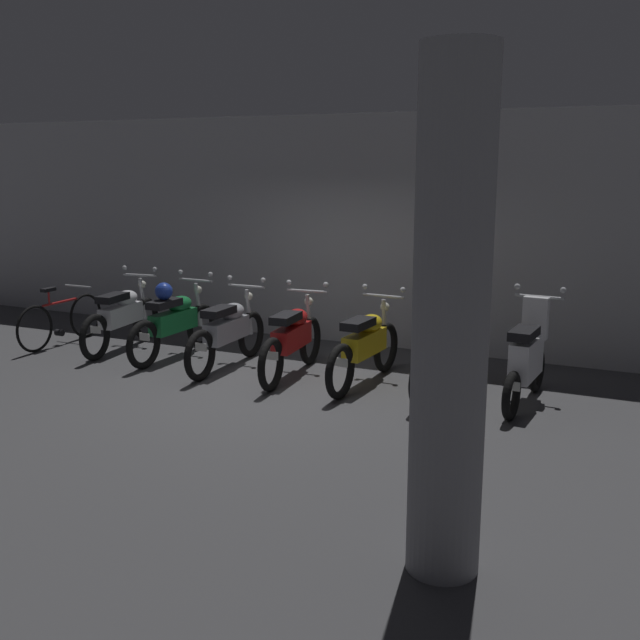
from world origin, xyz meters
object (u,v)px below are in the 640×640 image
object	(u,v)px
motorbike_slot_0	(122,316)
motorbike_slot_1	(174,320)
motorbike_slot_4	(365,345)
support_pillar	(450,323)
motorbike_slot_6	(527,358)
bicycle	(61,321)
motorbike_slot_5	(444,352)
motorbike_slot_2	(228,331)
motorbike_slot_3	(293,338)

from	to	relation	value
motorbike_slot_0	motorbike_slot_1	size ratio (longest dim) A/B	1.00
motorbike_slot_1	motorbike_slot_4	distance (m)	2.88
motorbike_slot_1	support_pillar	size ratio (longest dim) A/B	0.58
motorbike_slot_6	bicycle	xyz separation A→B (m)	(-6.78, -0.03, -0.17)
bicycle	motorbike_slot_1	bearing A→B (deg)	2.22
motorbike_slot_0	motorbike_slot_5	xyz separation A→B (m)	(4.80, -0.09, 0.00)
motorbike_slot_0	motorbike_slot_2	size ratio (longest dim) A/B	1.00
motorbike_slot_5	motorbike_slot_1	bearing A→B (deg)	179.70
motorbike_slot_0	motorbike_slot_3	distance (m)	2.88
motorbike_slot_1	support_pillar	xyz separation A→B (m)	(4.90, -3.83, 1.15)
motorbike_slot_0	motorbike_slot_4	xyz separation A→B (m)	(3.84, -0.15, 0.00)
motorbike_slot_0	bicycle	bearing A→B (deg)	-171.65
motorbike_slot_5	motorbike_slot_6	xyz separation A→B (m)	(0.96, -0.02, 0.04)
motorbike_slot_1	motorbike_slot_6	size ratio (longest dim) A/B	1.16
motorbike_slot_2	motorbike_slot_6	world-z (taller)	motorbike_slot_6
motorbike_slot_0	support_pillar	world-z (taller)	support_pillar
motorbike_slot_1	motorbike_slot_4	size ratio (longest dim) A/B	1.00
motorbike_slot_4	support_pillar	bearing A→B (deg)	-61.65
motorbike_slot_0	support_pillar	bearing A→B (deg)	-33.64
motorbike_slot_1	motorbike_slot_2	xyz separation A→B (m)	(0.96, -0.14, -0.04)
motorbike_slot_1	motorbike_slot_3	xyz separation A→B (m)	(1.91, -0.14, -0.04)
support_pillar	bicycle	bearing A→B (deg)	151.44
motorbike_slot_0	motorbike_slot_6	distance (m)	5.76
motorbike_slot_1	motorbike_slot_3	bearing A→B (deg)	-4.30
motorbike_slot_0	motorbike_slot_3	size ratio (longest dim) A/B	1.00
motorbike_slot_5	support_pillar	size ratio (longest dim) A/B	0.58
motorbike_slot_1	motorbike_slot_3	distance (m)	1.92
motorbike_slot_3	motorbike_slot_6	size ratio (longest dim) A/B	1.16
motorbike_slot_2	motorbike_slot_4	world-z (taller)	same
motorbike_slot_1	support_pillar	distance (m)	6.32
motorbike_slot_6	motorbike_slot_3	bearing A→B (deg)	-178.02
motorbike_slot_1	motorbike_slot_3	world-z (taller)	same
motorbike_slot_2	support_pillar	xyz separation A→B (m)	(3.94, -3.68, 1.19)
motorbike_slot_1	motorbike_slot_5	bearing A→B (deg)	-0.30
motorbike_slot_1	bicycle	size ratio (longest dim) A/B	1.13
motorbike_slot_6	support_pillar	bearing A→B (deg)	-88.42
support_pillar	motorbike_slot_5	bearing A→B (deg)	105.62
motorbike_slot_3	motorbike_slot_2	bearing A→B (deg)	179.83
bicycle	motorbike_slot_5	bearing A→B (deg)	0.56
motorbike_slot_3	support_pillar	bearing A→B (deg)	-50.97
motorbike_slot_0	motorbike_slot_3	world-z (taller)	same
support_pillar	motorbike_slot_4	bearing A→B (deg)	118.35
motorbike_slot_3	bicycle	bearing A→B (deg)	179.02
motorbike_slot_4	motorbike_slot_5	world-z (taller)	same
motorbike_slot_0	motorbike_slot_1	bearing A→B (deg)	-4.38
motorbike_slot_3	motorbike_slot_4	bearing A→B (deg)	3.95
motorbike_slot_4	bicycle	xyz separation A→B (m)	(-4.87, 0.00, -0.13)
motorbike_slot_2	motorbike_slot_5	xyz separation A→B (m)	(2.88, 0.12, 0.00)
motorbike_slot_4	support_pillar	distance (m)	4.42
motorbike_slot_4	support_pillar	world-z (taller)	support_pillar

